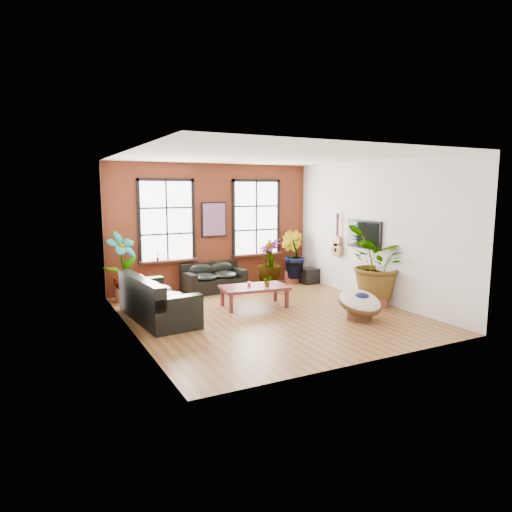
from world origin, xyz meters
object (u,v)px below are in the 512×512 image
at_px(papasan_chair, 360,303).
at_px(sofa_left, 155,300).
at_px(sofa_back, 213,279).
at_px(coffee_table, 254,289).

bearing_deg(papasan_chair, sofa_left, 152.26).
height_order(sofa_back, sofa_left, sofa_left).
height_order(sofa_back, coffee_table, sofa_back).
xyz_separation_m(sofa_back, sofa_left, (-2.15, -2.02, 0.08)).
relative_size(sofa_back, coffee_table, 1.05).
xyz_separation_m(sofa_back, papasan_chair, (1.76, -4.04, 0.01)).
xyz_separation_m(sofa_left, coffee_table, (2.38, -0.01, 0.01)).
bearing_deg(papasan_chair, sofa_back, 113.24).
bearing_deg(coffee_table, sofa_back, 103.63).
distance_m(sofa_back, papasan_chair, 4.41).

